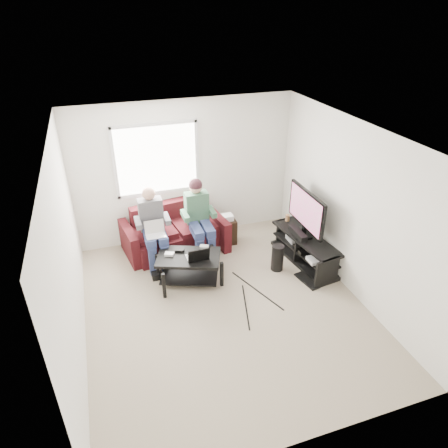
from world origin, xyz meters
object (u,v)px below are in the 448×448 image
Objects in this scene: coffee_table at (189,263)px; tv at (306,211)px; end_table at (227,230)px; tv_stand at (305,250)px; subwoofer at (277,258)px; sofa at (174,234)px.

coffee_table is 2.13m from tv.
tv reaches higher than end_table.
tv is 1.91× the size of end_table.
tv_stand is 1.50m from end_table.
subwoofer is at bearing -172.64° from tv_stand.
coffee_table is 2.43× the size of subwoofer.
tv_stand is at bearing -88.53° from tv.
end_table is at bearing 136.48° from tv_stand.
tv is (-0.00, 0.10, 0.73)m from tv_stand.
end_table is (0.98, -0.09, -0.05)m from sofa.
tv_stand is at bearing -43.52° from end_table.
sofa is 2.38m from tv.
end_table is (0.96, 0.96, -0.11)m from coffee_table.
tv reaches higher than tv_stand.
tv_stand is 2.66× the size of end_table.
end_table reaches higher than tv_stand.
end_table is at bearing 44.95° from coffee_table.
subwoofer is (-0.55, -0.17, -0.72)m from tv.
tv_stand is 1.39× the size of tv.
tv is (2.05, 0.03, 0.59)m from coffee_table.
tv reaches higher than sofa.
coffee_table is at bearing -89.30° from sofa.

